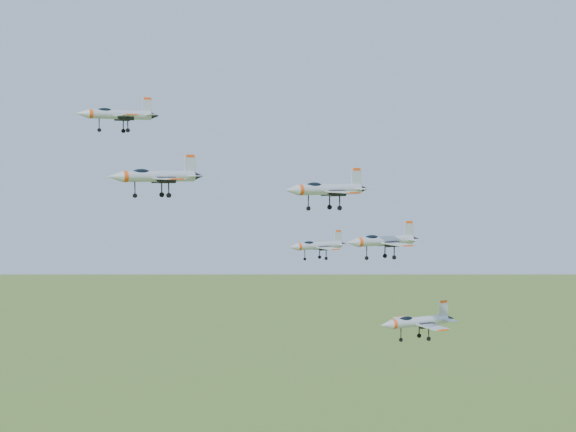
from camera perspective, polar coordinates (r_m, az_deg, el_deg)
name	(u,v)px	position (r m, az deg, el deg)	size (l,w,h in m)	color
jet_lead	(117,114)	(124.10, -12.04, 7.08)	(12.95, 10.76, 3.46)	#B1B8BF
jet_left_high	(156,176)	(109.20, -9.37, 2.82)	(13.82, 11.55, 3.70)	#B1B8BF
jet_right_high	(327,189)	(100.75, 2.77, 1.92)	(12.61, 10.53, 3.37)	#B1B8BF
jet_left_low	(317,245)	(125.61, 2.11, -2.11)	(10.73, 8.95, 2.87)	#B1B8BF
jet_right_low	(383,241)	(105.41, 6.75, -1.75)	(11.60, 9.64, 3.10)	#B1B8BF
jet_trail	(417,322)	(124.41, 9.16, -7.42)	(13.61, 11.26, 3.64)	#B1B8BF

